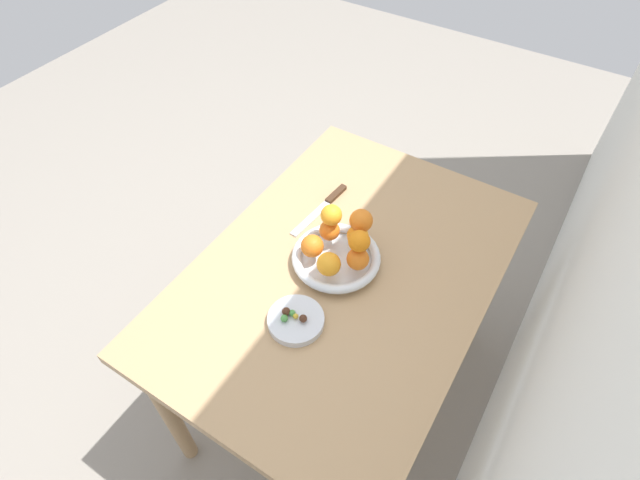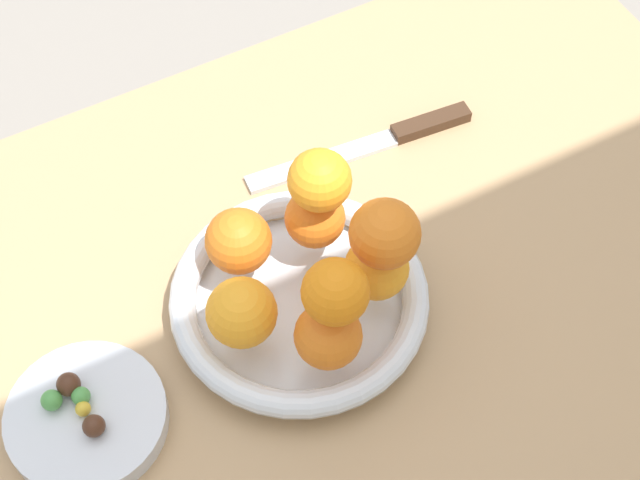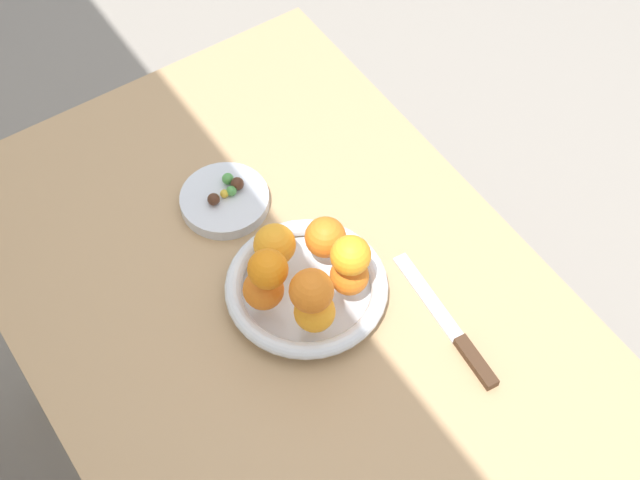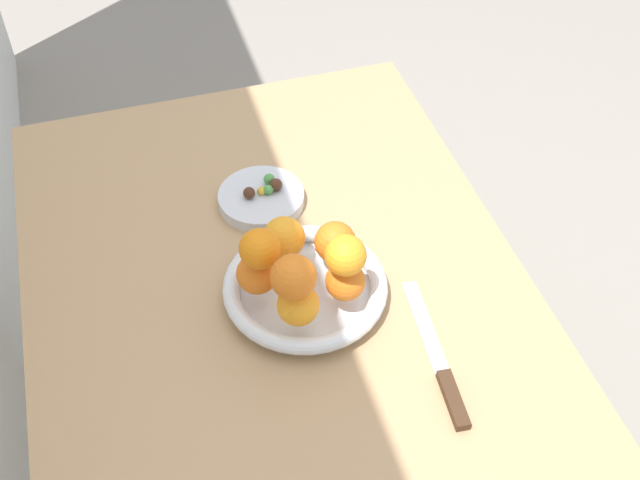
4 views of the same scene
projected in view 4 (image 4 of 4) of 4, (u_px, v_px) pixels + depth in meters
The scene contains 17 objects.
dining_table at pixel (284, 335), 1.27m from camera, with size 1.10×0.76×0.74m.
fruit_bowl at pixel (305, 288), 1.20m from camera, with size 0.25×0.25×0.04m.
candy_dish at pixel (261, 199), 1.35m from camera, with size 0.15×0.15×0.02m, color silver.
orange_0 at pixel (345, 281), 1.15m from camera, with size 0.06×0.06×0.06m, color orange.
orange_1 at pixel (335, 242), 1.20m from camera, with size 0.06×0.06×0.06m, color orange.
orange_2 at pixel (284, 238), 1.20m from camera, with size 0.06×0.06×0.06m, color orange.
orange_3 at pixel (257, 274), 1.15m from camera, with size 0.06×0.06×0.06m, color orange.
orange_4 at pixel (298, 305), 1.11m from camera, with size 0.06×0.06×0.06m, color orange.
orange_5 at pixel (260, 249), 1.11m from camera, with size 0.06×0.06×0.06m, color orange.
orange_6 at pixel (294, 277), 1.07m from camera, with size 0.06×0.06×0.06m, color orange.
orange_7 at pixel (346, 255), 1.10m from camera, with size 0.06×0.06×0.06m, color orange.
candy_ball_0 at pixel (251, 192), 1.33m from camera, with size 0.02×0.02×0.02m, color #472819.
candy_ball_1 at pixel (276, 185), 1.34m from camera, with size 0.02×0.02×0.02m, color #472819.
candy_ball_2 at pixel (261, 191), 1.34m from camera, with size 0.01×0.01×0.01m, color gold.
candy_ball_3 at pixel (269, 179), 1.35m from camera, with size 0.02×0.02×0.02m, color #4C9947.
candy_ball_4 at pixel (268, 190), 1.34m from camera, with size 0.02×0.02×0.02m, color #4C9947.
knife at pixel (439, 364), 1.12m from camera, with size 0.26×0.04×0.01m.
Camera 4 is at (-0.76, 0.17, 1.68)m, focal length 45.00 mm.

